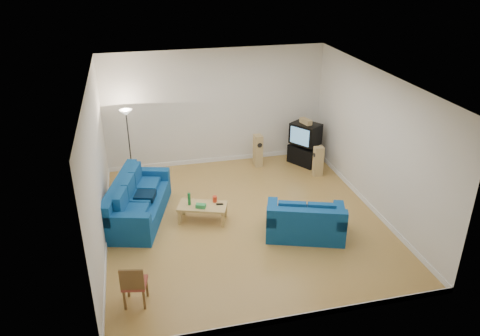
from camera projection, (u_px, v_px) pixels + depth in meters
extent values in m
cube|color=olive|center=(244.00, 220.00, 10.51)|extent=(6.00, 6.50, 0.01)
cube|color=white|center=(245.00, 80.00, 9.14)|extent=(6.00, 6.50, 0.01)
cube|color=silver|center=(216.00, 108.00, 12.68)|extent=(6.00, 0.01, 3.20)
cube|color=silver|center=(297.00, 240.00, 6.97)|extent=(6.00, 0.01, 3.20)
cube|color=silver|center=(97.00, 169.00, 9.20)|extent=(0.01, 6.50, 3.20)
cube|color=silver|center=(374.00, 142.00, 10.46)|extent=(0.01, 6.50, 3.20)
cube|color=white|center=(217.00, 159.00, 13.33)|extent=(6.00, 0.02, 0.12)
cube|color=white|center=(292.00, 318.00, 7.64)|extent=(6.00, 0.02, 0.12)
cube|color=white|center=(107.00, 234.00, 9.86)|extent=(0.02, 6.50, 0.12)
cube|color=white|center=(366.00, 202.00, 11.12)|extent=(0.02, 6.50, 0.12)
cube|color=navy|center=(139.00, 209.00, 10.50)|extent=(1.62, 2.55, 0.45)
cube|color=navy|center=(120.00, 191.00, 10.32)|extent=(0.86, 2.34, 0.46)
cube|color=navy|center=(148.00, 174.00, 11.31)|extent=(1.04, 0.50, 0.26)
cube|color=navy|center=(125.00, 220.00, 9.39)|extent=(1.04, 0.50, 0.26)
cube|color=black|center=(145.00, 196.00, 10.35)|extent=(0.53, 0.53, 0.13)
cube|color=navy|center=(305.00, 226.00, 9.88)|extent=(1.82, 1.38, 0.40)
cube|color=navy|center=(307.00, 219.00, 9.40)|extent=(1.60, 0.72, 0.41)
cube|color=navy|center=(272.00, 212.00, 9.81)|extent=(0.49, 0.92, 0.23)
cube|color=navy|center=(340.00, 215.00, 9.69)|extent=(0.49, 0.92, 0.23)
cube|color=black|center=(306.00, 211.00, 9.88)|extent=(0.48, 0.48, 0.11)
cube|color=tan|center=(202.00, 206.00, 10.33)|extent=(1.18, 0.86, 0.05)
cube|color=tan|center=(179.00, 218.00, 10.27)|extent=(0.08, 0.08, 0.34)
cube|color=tan|center=(184.00, 208.00, 10.66)|extent=(0.08, 0.08, 0.34)
cube|color=tan|center=(223.00, 220.00, 10.17)|extent=(0.08, 0.08, 0.34)
cube|color=tan|center=(226.00, 210.00, 10.56)|extent=(0.08, 0.08, 0.34)
cylinder|color=#197233|center=(189.00, 199.00, 10.28)|extent=(0.09, 0.09, 0.29)
cube|color=green|center=(201.00, 206.00, 10.21)|extent=(0.24, 0.19, 0.09)
cylinder|color=red|center=(215.00, 199.00, 10.43)|extent=(0.13, 0.13, 0.14)
cube|color=black|center=(220.00, 204.00, 10.34)|extent=(0.16, 0.07, 0.02)
cube|color=black|center=(304.00, 155.00, 13.13)|extent=(0.84, 0.96, 0.52)
cube|color=black|center=(305.00, 145.00, 13.03)|extent=(0.48, 0.49, 0.09)
cube|color=black|center=(306.00, 134.00, 12.87)|extent=(0.88, 0.93, 0.58)
cube|color=teal|center=(300.00, 136.00, 12.68)|extent=(0.36, 0.50, 0.46)
cube|color=tan|center=(306.00, 121.00, 12.72)|extent=(0.26, 0.41, 0.14)
cube|color=tan|center=(258.00, 151.00, 12.91)|extent=(0.23, 0.28, 0.91)
cylinder|color=black|center=(260.00, 145.00, 12.70)|extent=(0.13, 0.03, 0.13)
cube|color=tan|center=(318.00, 161.00, 12.38)|extent=(0.24, 0.19, 0.82)
cylinder|color=black|center=(314.00, 155.00, 12.27)|extent=(0.02, 0.12, 0.12)
cylinder|color=black|center=(133.00, 178.00, 12.38)|extent=(0.24, 0.24, 0.03)
cylinder|color=black|center=(130.00, 146.00, 12.00)|extent=(0.03, 0.03, 1.78)
cone|color=white|center=(126.00, 112.00, 11.61)|extent=(0.33, 0.33, 0.14)
cube|color=brown|center=(125.00, 300.00, 7.83)|extent=(0.04, 0.04, 0.40)
cube|color=brown|center=(128.00, 287.00, 8.12)|extent=(0.04, 0.04, 0.40)
cube|color=brown|center=(144.00, 300.00, 7.84)|extent=(0.04, 0.04, 0.40)
cube|color=brown|center=(147.00, 287.00, 8.13)|extent=(0.04, 0.04, 0.40)
cube|color=#973D31|center=(135.00, 283.00, 7.89)|extent=(0.47, 0.47, 0.05)
cube|color=brown|center=(132.00, 280.00, 7.63)|extent=(0.40, 0.11, 0.40)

